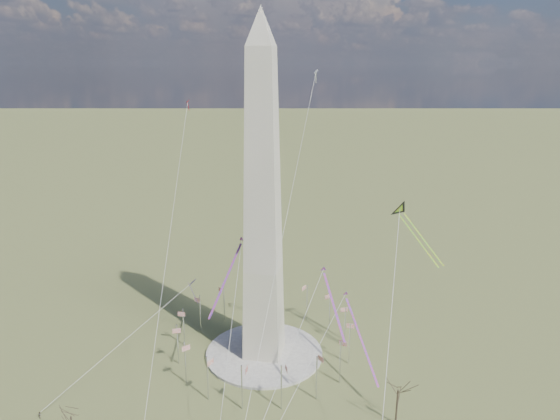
% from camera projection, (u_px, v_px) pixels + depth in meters
% --- Properties ---
extents(ground, '(2000.00, 2000.00, 0.00)m').
position_uv_depth(ground, '(264.00, 354.00, 154.49)').
color(ground, brown).
rests_on(ground, ground).
extents(plaza, '(36.00, 36.00, 0.80)m').
position_uv_depth(plaza, '(264.00, 353.00, 154.37)').
color(plaza, beige).
rests_on(plaza, ground).
extents(washington_monument, '(15.56, 15.56, 100.00)m').
position_uv_depth(washington_monument, '(263.00, 205.00, 140.95)').
color(washington_monument, beige).
rests_on(washington_monument, plaza).
extents(flagpole_ring, '(54.40, 54.40, 13.00)m').
position_uv_depth(flagpole_ring, '(264.00, 333.00, 152.43)').
color(flagpole_ring, silver).
rests_on(flagpole_ring, ground).
extents(tree_near, '(8.28, 8.28, 14.49)m').
position_uv_depth(tree_near, '(398.00, 388.00, 121.84)').
color(tree_near, '#473C2B').
rests_on(tree_near, ground).
extents(tree_far, '(6.31, 6.31, 11.05)m').
position_uv_depth(tree_far, '(70.00, 415.00, 116.15)').
color(tree_far, '#473C2B').
rests_on(tree_far, ground).
extents(person_west, '(1.06, 1.05, 1.73)m').
position_uv_depth(person_west, '(40.00, 415.00, 126.43)').
color(person_west, gray).
rests_on(person_west, ground).
extents(kite_delta_black, '(15.29, 15.87, 14.78)m').
position_uv_depth(kite_delta_black, '(403.00, 213.00, 139.67)').
color(kite_delta_black, black).
rests_on(kite_delta_black, ground).
extents(kite_diamond_purple, '(2.30, 3.15, 9.20)m').
position_uv_depth(kite_diamond_purple, '(193.00, 285.00, 158.41)').
color(kite_diamond_purple, navy).
rests_on(kite_diamond_purple, ground).
extents(kite_streamer_left, '(8.38, 17.19, 12.55)m').
position_uv_depth(kite_streamer_left, '(331.00, 295.00, 128.89)').
color(kite_streamer_left, red).
rests_on(kite_streamer_left, ground).
extents(kite_streamer_mid, '(4.70, 22.74, 15.67)m').
position_uv_depth(kite_streamer_mid, '(231.00, 265.00, 140.63)').
color(kite_streamer_mid, red).
rests_on(kite_streamer_mid, ground).
extents(kite_streamer_right, '(11.97, 22.46, 16.71)m').
position_uv_depth(kite_streamer_right, '(356.00, 323.00, 141.40)').
color(kite_streamer_right, red).
rests_on(kite_streamer_right, ground).
extents(kite_small_red, '(1.27, 1.44, 3.92)m').
position_uv_depth(kite_small_red, '(188.00, 103.00, 174.38)').
color(kite_small_red, red).
rests_on(kite_small_red, ground).
extents(kite_small_white, '(1.71, 1.60, 4.78)m').
position_uv_depth(kite_small_white, '(316.00, 73.00, 174.30)').
color(kite_small_white, white).
rests_on(kite_small_white, ground).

